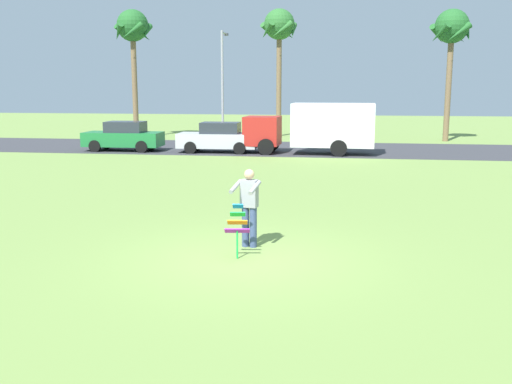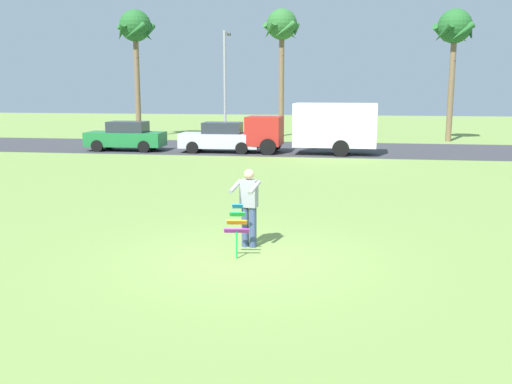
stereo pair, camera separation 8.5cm
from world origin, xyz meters
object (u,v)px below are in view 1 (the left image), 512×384
Objects in this scene: parked_truck_red_cab at (317,127)px; palm_tree_right_near at (279,30)px; palm_tree_left_near at (133,31)px; person_kite_flyer at (249,205)px; parked_car_silver at (218,138)px; palm_tree_centre_far at (452,32)px; streetlight_pole at (223,78)px; kite_held at (237,224)px; parked_car_green at (124,137)px.

palm_tree_right_near is (-3.18, 10.80, 5.88)m from parked_truck_red_cab.
person_kite_flyer is at bearing -65.26° from palm_tree_left_near.
parked_car_silver is 12.78m from palm_tree_right_near.
palm_tree_left_near is 20.60m from palm_tree_centre_far.
parked_car_silver is at bearing 104.16° from person_kite_flyer.
parked_car_silver is 5.27m from parked_truck_red_cab.
person_kite_flyer is 0.41× the size of parked_car_silver.
parked_truck_red_cab is 12.70m from palm_tree_right_near.
streetlight_pole is at bearing -135.25° from palm_tree_right_near.
streetlight_pole is at bearing 102.84° from person_kite_flyer.
palm_tree_left_near is (-7.50, 8.11, 6.32)m from parked_car_silver.
parked_car_green is at bearing 117.30° from kite_held.
parked_truck_red_cab is at bearing 87.87° from person_kite_flyer.
palm_tree_left_near is at bearing 174.54° from streetlight_pole.
parked_car_green is 1.00× the size of parked_car_silver.
kite_held is at bearing -77.77° from streetlight_pole.
kite_held is 0.13× the size of palm_tree_centre_far.
kite_held is at bearing -85.40° from palm_tree_right_near.
palm_tree_right_near is (2.05, 10.80, 6.51)m from parked_car_silver.
palm_tree_centre_far is at bearing 72.08° from person_kite_flyer.
parked_car_green is (-9.83, 18.06, -0.18)m from person_kite_flyer.
streetlight_pole is at bearing -176.63° from palm_tree_centre_far.
parked_truck_red_cab reaches higher than parked_car_silver.
person_kite_flyer is 0.26× the size of parked_truck_red_cab.
palm_tree_centre_far reaches higher than person_kite_flyer.
palm_tree_centre_far is at bearing -12.48° from palm_tree_right_near.
streetlight_pole is (6.23, -0.60, -3.10)m from palm_tree_left_near.
person_kite_flyer is at bearing -61.45° from parked_car_green.
palm_tree_centre_far reaches higher than parked_truck_red_cab.
streetlight_pole is (-1.27, 7.51, 3.22)m from parked_car_silver.
person_kite_flyer is 0.25× the size of streetlight_pole.
person_kite_flyer reaches higher than kite_held.
parked_truck_red_cab is (0.80, 18.80, 0.71)m from kite_held.
kite_held is at bearing -76.73° from parked_car_silver.
person_kite_flyer is 18.63m from parked_car_silver.
streetlight_pole is (-5.83, 25.57, 3.05)m from person_kite_flyer.
palm_tree_right_near reaches higher than parked_car_silver.
palm_tree_right_near is (9.55, 2.70, 0.19)m from palm_tree_left_near.
parked_car_silver is 8.27m from streetlight_pole.
palm_tree_left_near is at bearing 132.78° from parked_car_silver.
palm_tree_centre_far is (7.87, 8.36, 5.39)m from parked_truck_red_cab.
palm_tree_right_near reaches higher than palm_tree_left_near.
parked_car_green is 0.62× the size of parked_truck_red_cab.
palm_tree_centre_far is (18.37, 8.36, 6.03)m from parked_car_green.
parked_car_silver is 16.67m from palm_tree_centre_far.
palm_tree_centre_far is at bearing 32.54° from parked_car_silver.
palm_tree_centre_far reaches higher than parked_car_green.
kite_held is 0.15× the size of streetlight_pole.
person_kite_flyer is 0.79m from kite_held.
parked_truck_red_cab is at bearing -73.60° from palm_tree_right_near.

